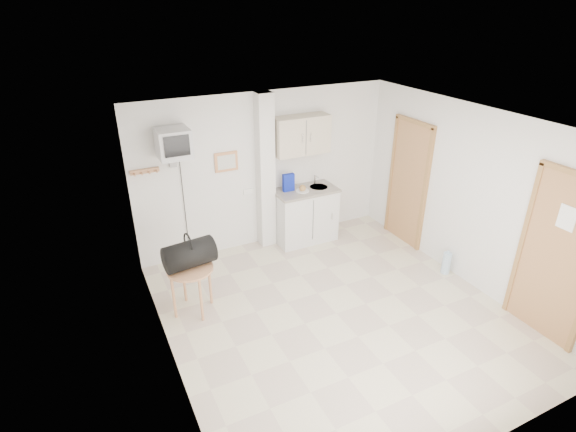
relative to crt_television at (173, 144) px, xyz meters
name	(u,v)px	position (x,y,z in m)	size (l,w,h in m)	color
ground	(336,313)	(1.45, -2.02, -1.94)	(4.50, 4.50, 0.00)	beige
room_envelope	(356,201)	(1.69, -1.93, -0.40)	(4.24, 4.54, 2.55)	white
kitchenette	(304,195)	(2.02, -0.02, -1.13)	(1.03, 0.58, 2.10)	silver
crt_television	(173,144)	(0.00, 0.00, 0.00)	(0.44, 0.45, 2.15)	slate
round_table	(190,274)	(-0.20, -1.12, -1.37)	(0.59, 0.59, 0.66)	tan
duffel_bag	(189,254)	(-0.18, -1.09, -1.10)	(0.67, 0.43, 0.47)	black
water_bottle	(446,263)	(3.43, -1.91, -1.76)	(0.13, 0.13, 0.38)	#A8CAE3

